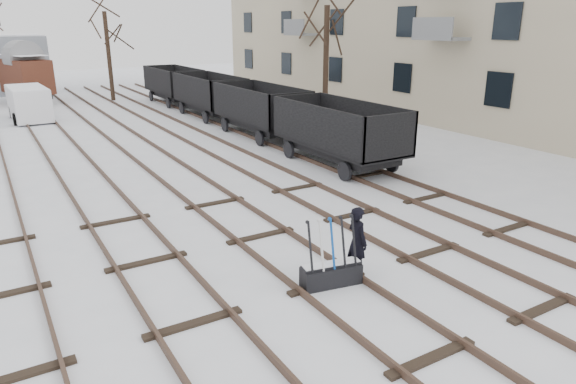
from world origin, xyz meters
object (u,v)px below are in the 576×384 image
at_px(worker, 357,242).
at_px(freight_wagon_a, 338,142).
at_px(box_van_wagon, 26,75).
at_px(panel_van, 29,103).
at_px(ground_frame, 331,273).

relative_size(worker, freight_wagon_a, 0.27).
distance_m(freight_wagon_a, box_van_wagon, 25.88).
bearing_deg(panel_van, worker, -82.85).
bearing_deg(ground_frame, panel_van, 107.62).
relative_size(worker, panel_van, 0.36).
distance_m(ground_frame, panel_van, 25.21).
bearing_deg(worker, freight_wagon_a, -31.40).
height_order(ground_frame, freight_wagon_a, freight_wagon_a).
distance_m(ground_frame, box_van_wagon, 32.39).
bearing_deg(ground_frame, box_van_wagon, 104.77).
xyz_separation_m(worker, box_van_wagon, (-3.51, 32.13, 1.13)).
height_order(freight_wagon_a, panel_van, freight_wagon_a).
relative_size(worker, box_van_wagon, 0.33).
distance_m(worker, box_van_wagon, 32.34).
xyz_separation_m(worker, panel_van, (-4.14, 24.87, 0.19)).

